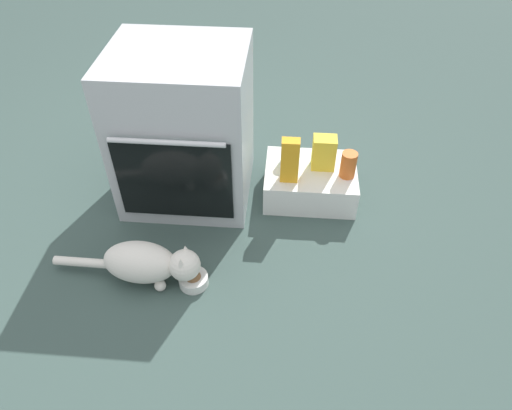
# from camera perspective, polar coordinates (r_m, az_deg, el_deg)

# --- Properties ---
(ground) EXTENTS (8.00, 8.00, 0.00)m
(ground) POSITION_cam_1_polar(r_m,az_deg,el_deg) (2.32, -10.15, -5.39)
(ground) COLOR #384C47
(oven) EXTENTS (0.65, 0.62, 0.80)m
(oven) POSITION_cam_1_polar(r_m,az_deg,el_deg) (2.40, -8.74, 9.19)
(oven) COLOR #B7BABF
(oven) RESTS_ON ground
(pantry_cabinet) EXTENTS (0.48, 0.38, 0.17)m
(pantry_cabinet) POSITION_cam_1_polar(r_m,az_deg,el_deg) (2.54, 6.57, 2.82)
(pantry_cabinet) COLOR white
(pantry_cabinet) RESTS_ON ground
(food_bowl) EXTENTS (0.13, 0.13, 0.08)m
(food_bowl) POSITION_cam_1_polar(r_m,az_deg,el_deg) (2.15, -7.60, -8.94)
(food_bowl) COLOR white
(food_bowl) RESTS_ON ground
(cat) EXTENTS (0.69, 0.21, 0.21)m
(cat) POSITION_cam_1_polar(r_m,az_deg,el_deg) (2.15, -13.04, -6.85)
(cat) COLOR silver
(cat) RESTS_ON ground
(snack_bag) EXTENTS (0.12, 0.09, 0.18)m
(snack_bag) POSITION_cam_1_polar(r_m,az_deg,el_deg) (2.46, 8.24, 6.31)
(snack_bag) COLOR yellow
(snack_bag) RESTS_ON pantry_cabinet
(juice_carton) EXTENTS (0.09, 0.06, 0.24)m
(juice_carton) POSITION_cam_1_polar(r_m,az_deg,el_deg) (2.34, 4.14, 5.43)
(juice_carton) COLOR orange
(juice_carton) RESTS_ON pantry_cabinet
(soda_can) EXTENTS (0.07, 0.07, 0.12)m
(soda_can) POSITION_cam_1_polar(r_m,az_deg,el_deg) (2.51, 3.98, 6.63)
(soda_can) COLOR green
(soda_can) RESTS_ON pantry_cabinet
(sauce_jar) EXTENTS (0.08, 0.08, 0.14)m
(sauce_jar) POSITION_cam_1_polar(r_m,az_deg,el_deg) (2.43, 11.16, 4.82)
(sauce_jar) COLOR #D16023
(sauce_jar) RESTS_ON pantry_cabinet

